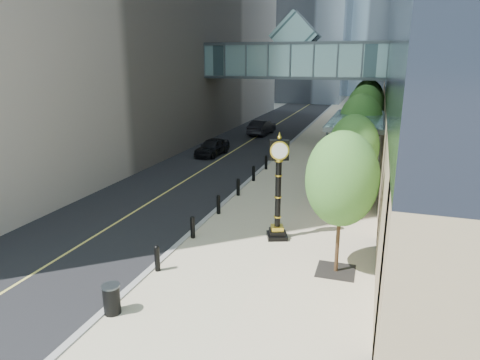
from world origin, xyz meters
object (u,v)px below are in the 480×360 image
at_px(trash_bin, 112,300).
at_px(pedestrian, 341,204).
at_px(car_far, 262,127).
at_px(car_near, 212,147).
at_px(street_clock, 278,195).

height_order(trash_bin, pedestrian, pedestrian).
bearing_deg(car_far, pedestrian, 119.38).
height_order(car_near, car_far, car_far).
distance_m(trash_bin, car_near, 22.83).
height_order(street_clock, pedestrian, street_clock).
height_order(street_clock, car_near, street_clock).
bearing_deg(car_near, car_far, 88.33).
xyz_separation_m(street_clock, trash_bin, (-3.53, -7.20, -1.53)).
bearing_deg(car_far, street_clock, 112.02).
xyz_separation_m(trash_bin, car_far, (-4.15, 33.08, 0.27)).
bearing_deg(pedestrian, car_far, -55.59).
height_order(pedestrian, car_near, pedestrian).
bearing_deg(car_far, car_near, 88.91).
bearing_deg(trash_bin, street_clock, 63.92).
bearing_deg(street_clock, pedestrian, 32.04).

